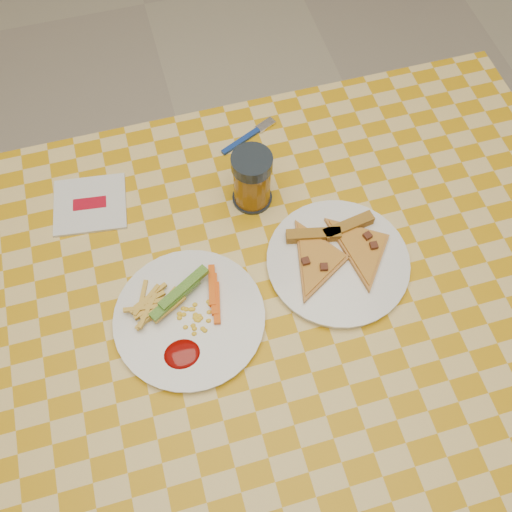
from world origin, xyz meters
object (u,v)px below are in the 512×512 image
object	(u,v)px
table	(257,318)
drink_glass	(252,180)
plate_right	(338,262)
plate_left	(190,319)

from	to	relation	value
table	drink_glass	bearing A→B (deg)	76.65
drink_glass	table	bearing A→B (deg)	-103.35
plate_right	drink_glass	distance (m)	0.21
table	plate_left	xyz separation A→B (m)	(-0.12, -0.00, 0.08)
plate_left	plate_right	xyz separation A→B (m)	(0.27, 0.03, 0.00)
table	plate_right	bearing A→B (deg)	11.59
plate_left	plate_right	size ratio (longest dim) A/B	1.01
plate_right	table	bearing A→B (deg)	-168.41
table	plate_left	distance (m)	0.14
plate_left	drink_glass	size ratio (longest dim) A/B	2.05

